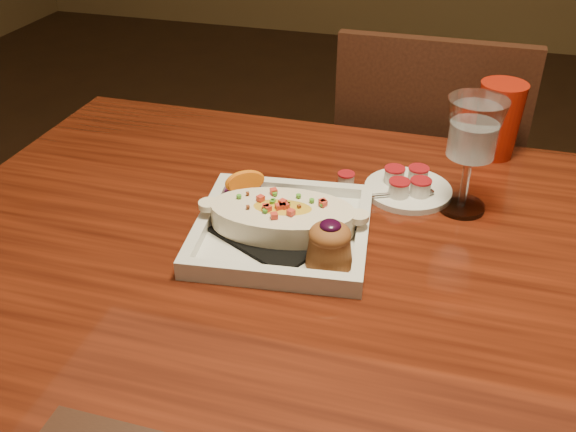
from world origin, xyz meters
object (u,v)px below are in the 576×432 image
(chair_far, at_px, (422,195))
(red_tumbler, at_px, (498,120))
(table, at_px, (388,313))
(plate, at_px, (286,224))
(goblet, at_px, (473,135))
(saucer, at_px, (407,187))

(chair_far, height_order, red_tumbler, chair_far)
(red_tumbler, bearing_deg, chair_far, 119.68)
(table, distance_m, red_tumbler, 0.45)
(plate, distance_m, red_tumbler, 0.49)
(table, bearing_deg, red_tumbler, 71.88)
(table, relative_size, chair_far, 1.61)
(table, height_order, red_tumbler, red_tumbler)
(plate, xyz_separation_m, goblet, (0.25, 0.17, 0.11))
(table, height_order, plate, plate)
(table, distance_m, plate, 0.21)
(goblet, height_order, saucer, goblet)
(table, xyz_separation_m, chair_far, (-0.00, 0.63, -0.15))
(red_tumbler, bearing_deg, goblet, -101.93)
(table, height_order, goblet, goblet)
(plate, bearing_deg, goblet, 26.50)
(plate, height_order, red_tumbler, red_tumbler)
(chair_far, relative_size, red_tumbler, 6.49)
(goblet, distance_m, saucer, 0.15)
(plate, xyz_separation_m, saucer, (0.16, 0.19, -0.02))
(table, relative_size, saucer, 10.02)
(table, relative_size, red_tumbler, 10.47)
(table, distance_m, goblet, 0.31)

